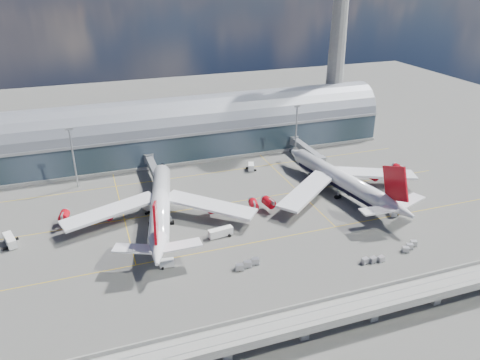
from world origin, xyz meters
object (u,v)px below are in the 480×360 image
object	(u,v)px
cargo_train_0	(247,264)
cargo_train_1	(373,260)
control_tower	(338,35)
airliner_right	(342,180)
airliner_left	(160,206)
service_truck_5	(150,207)
floodlight_mast_left	(73,156)
service_truck_1	(167,263)
floodlight_mast_right	(296,130)
service_truck_3	(392,211)
service_truck_2	(221,232)
service_truck_4	(251,167)
cargo_train_2	(410,246)
service_truck_0	(10,241)

from	to	relation	value
cargo_train_0	cargo_train_1	xyz separation A→B (m)	(37.75, -10.70, -0.09)
control_tower	airliner_right	distance (m)	90.88
airliner_left	service_truck_5	xyz separation A→B (m)	(-2.38, 9.82, -4.95)
floodlight_mast_left	service_truck_1	distance (m)	74.07
cargo_train_1	airliner_right	bearing A→B (deg)	-27.72
floodlight_mast_right	airliner_left	xyz separation A→B (m)	(-72.57, -41.34, -7.12)
control_tower	airliner_left	bearing A→B (deg)	-147.20
airliner_left	service_truck_3	distance (m)	85.13
service_truck_2	service_truck_4	bearing A→B (deg)	-38.15
floodlight_mast_right	cargo_train_2	size ratio (longest dim) A/B	3.32
floodlight_mast_left	service_truck_3	world-z (taller)	floodlight_mast_left
airliner_left	airliner_right	xyz separation A→B (m)	(72.82, -1.19, -0.47)
floodlight_mast_right	airliner_right	world-z (taller)	floodlight_mast_right
control_tower	floodlight_mast_right	xyz separation A→B (m)	(-35.00, -28.00, -38.00)
service_truck_2	airliner_right	bearing A→B (deg)	-82.08
service_truck_4	cargo_train_1	size ratio (longest dim) A/B	0.73
cargo_train_1	cargo_train_2	bearing A→B (deg)	-89.60
airliner_left	airliner_right	world-z (taller)	airliner_right
floodlight_mast_right	floodlight_mast_left	bearing A→B (deg)	180.00
floodlight_mast_left	service_truck_1	size ratio (longest dim) A/B	5.56
control_tower	service_truck_2	xyz separation A→B (m)	(-90.31, -85.64, -50.03)
airliner_left	cargo_train_2	xyz separation A→B (m)	(73.21, -44.03, -5.61)
control_tower	service_truck_4	bearing A→B (deg)	-149.42
floodlight_mast_left	airliner_right	size ratio (longest dim) A/B	0.35
airliner_right	service_truck_3	world-z (taller)	airliner_right
service_truck_0	service_truck_5	world-z (taller)	service_truck_0
floodlight_mast_left	service_truck_3	size ratio (longest dim) A/B	4.61
service_truck_2	cargo_train_0	xyz separation A→B (m)	(2.53, -19.66, -0.61)
service_truck_2	service_truck_0	bearing A→B (deg)	67.81
service_truck_0	service_truck_3	size ratio (longest dim) A/B	1.52
airliner_right	service_truck_0	world-z (taller)	airliner_right
floodlight_mast_left	cargo_train_1	bearing A→B (deg)	-46.01
floodlight_mast_left	cargo_train_2	world-z (taller)	floodlight_mast_left
airliner_left	cargo_train_0	size ratio (longest dim) A/B	8.54
service_truck_0	airliner_left	bearing A→B (deg)	-18.98
service_truck_0	service_truck_2	size ratio (longest dim) A/B	0.97
control_tower	service_truck_4	world-z (taller)	control_tower
floodlight_mast_right	service_truck_2	world-z (taller)	floodlight_mast_right
airliner_right	cargo_train_1	xyz separation A→B (m)	(-15.29, -45.47, -5.15)
floodlight_mast_left	cargo_train_1	xyz separation A→B (m)	(84.96, -88.00, -12.73)
control_tower	cargo_train_0	size ratio (longest dim) A/B	11.82
floodlight_mast_right	cargo_train_1	size ratio (longest dim) A/B	3.26
service_truck_2	cargo_train_0	distance (m)	19.83
service_truck_4	cargo_train_2	distance (m)	81.90
service_truck_4	floodlight_mast_right	bearing A→B (deg)	36.41
service_truck_2	cargo_train_2	distance (m)	62.45
service_truck_0	cargo_train_1	distance (m)	117.77
service_truck_0	service_truck_2	world-z (taller)	service_truck_0
floodlight_mast_right	cargo_train_1	distance (m)	90.18
cargo_train_1	cargo_train_2	xyz separation A→B (m)	(15.68, 2.63, 0.01)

